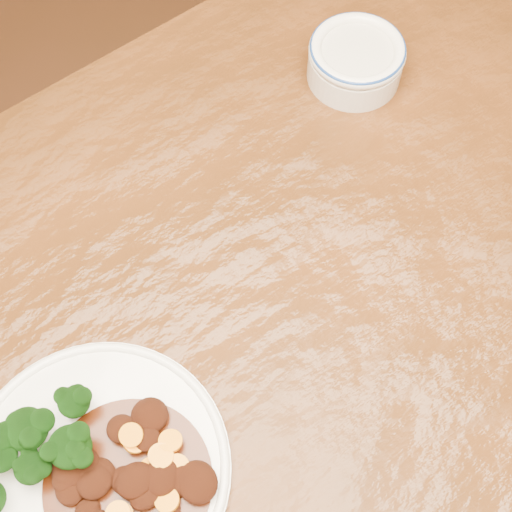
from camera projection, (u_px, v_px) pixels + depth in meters
ground at (260, 461)px, 1.46m from camera, size 4.00×4.00×0.00m
dining_table at (263, 353)px, 0.87m from camera, size 1.59×1.07×0.75m
dinner_plate at (96, 471)px, 0.72m from camera, size 0.27×0.27×0.02m
broccoli_florets at (35, 448)px, 0.70m from camera, size 0.15×0.08×0.05m
mince_stew at (128, 473)px, 0.70m from camera, size 0.17×0.17×0.03m
dip_bowl at (356, 59)px, 0.93m from camera, size 0.13×0.13×0.06m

